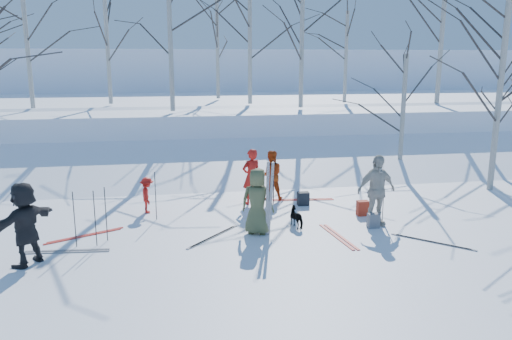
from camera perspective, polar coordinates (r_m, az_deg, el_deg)
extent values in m
plane|color=white|center=(12.77, 1.11, -7.15)|extent=(120.00, 120.00, 0.00)
cube|color=white|center=(19.40, -2.65, 0.15)|extent=(70.00, 9.49, 4.12)
cube|color=white|center=(29.09, -5.01, 5.94)|extent=(70.00, 18.00, 2.20)
cube|color=white|center=(49.92, -6.95, 9.77)|extent=(90.00, 30.00, 6.00)
imported|color=#4B5131|center=(12.44, 0.17, -3.60)|extent=(0.96, 0.80, 1.69)
imported|color=red|center=(15.02, -0.53, -0.76)|extent=(0.72, 0.60, 1.69)
imported|color=#B83A0E|center=(15.51, 1.70, -0.60)|extent=(0.80, 0.65, 1.56)
imported|color=red|center=(14.55, -12.33, -2.83)|extent=(0.45, 0.71, 1.04)
imported|color=beige|center=(13.42, 13.58, -2.29)|extent=(1.18, 0.67, 1.89)
imported|color=black|center=(11.65, -24.88, -5.60)|extent=(1.40, 1.69, 1.81)
imported|color=black|center=(13.12, 4.77, -5.40)|extent=(0.50, 0.71, 0.54)
cube|color=silver|center=(12.24, 1.33, -3.36)|extent=(0.07, 0.16, 1.90)
cube|color=silver|center=(12.24, 1.69, -3.35)|extent=(0.14, 0.23, 1.89)
cylinder|color=black|center=(12.27, -17.92, -5.30)|extent=(0.02, 0.02, 1.34)
cylinder|color=black|center=(12.35, -20.03, -5.33)|extent=(0.02, 0.02, 1.34)
cylinder|color=black|center=(13.84, -11.40, -2.93)|extent=(0.02, 0.02, 1.34)
cylinder|color=black|center=(12.54, -16.78, -4.85)|extent=(0.02, 0.02, 1.34)
cylinder|color=black|center=(13.94, 14.37, -2.97)|extent=(0.02, 0.02, 1.34)
cylinder|color=black|center=(15.13, 2.03, -1.37)|extent=(0.02, 0.02, 1.34)
cylinder|color=black|center=(14.18, 14.16, -2.69)|extent=(0.02, 0.02, 1.34)
cylinder|color=black|center=(15.01, 1.99, -1.48)|extent=(0.02, 0.02, 1.34)
cube|color=maroon|center=(14.38, 12.09, -4.28)|extent=(0.32, 0.22, 0.42)
cube|color=slate|center=(13.42, 13.27, -5.65)|extent=(0.30, 0.20, 0.38)
cube|color=black|center=(15.11, 5.41, -3.28)|extent=(0.34, 0.24, 0.40)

